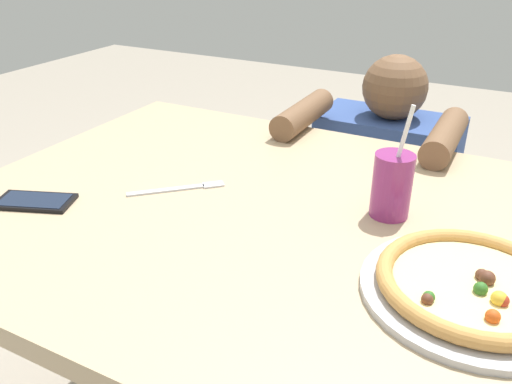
{
  "coord_description": "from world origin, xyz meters",
  "views": [
    {
      "loc": [
        0.4,
        -0.81,
        1.24
      ],
      "look_at": [
        -0.02,
        0.0,
        0.78
      ],
      "focal_mm": 37.16,
      "sensor_mm": 36.0,
      "label": 1
    }
  ],
  "objects_px": {
    "drink_cup_colored": "(392,185)",
    "cell_phone": "(35,201)",
    "pizza_near": "(472,286)",
    "diner_seated": "(379,217)",
    "fork": "(181,188)"
  },
  "relations": [
    {
      "from": "fork",
      "to": "diner_seated",
      "type": "height_order",
      "value": "diner_seated"
    },
    {
      "from": "fork",
      "to": "cell_phone",
      "type": "xyz_separation_m",
      "value": [
        -0.22,
        -0.19,
        0.0
      ]
    },
    {
      "from": "cell_phone",
      "to": "diner_seated",
      "type": "height_order",
      "value": "diner_seated"
    },
    {
      "from": "pizza_near",
      "to": "fork",
      "type": "bearing_deg",
      "value": 170.94
    },
    {
      "from": "drink_cup_colored",
      "to": "diner_seated",
      "type": "distance_m",
      "value": 0.75
    },
    {
      "from": "pizza_near",
      "to": "drink_cup_colored",
      "type": "distance_m",
      "value": 0.26
    },
    {
      "from": "drink_cup_colored",
      "to": "diner_seated",
      "type": "bearing_deg",
      "value": 104.34
    },
    {
      "from": "drink_cup_colored",
      "to": "fork",
      "type": "height_order",
      "value": "drink_cup_colored"
    },
    {
      "from": "pizza_near",
      "to": "cell_phone",
      "type": "distance_m",
      "value": 0.81
    },
    {
      "from": "pizza_near",
      "to": "fork",
      "type": "height_order",
      "value": "pizza_near"
    },
    {
      "from": "fork",
      "to": "diner_seated",
      "type": "relative_size",
      "value": 0.17
    },
    {
      "from": "fork",
      "to": "pizza_near",
      "type": "bearing_deg",
      "value": -9.06
    },
    {
      "from": "drink_cup_colored",
      "to": "cell_phone",
      "type": "distance_m",
      "value": 0.69
    },
    {
      "from": "cell_phone",
      "to": "pizza_near",
      "type": "bearing_deg",
      "value": 6.6
    },
    {
      "from": "drink_cup_colored",
      "to": "fork",
      "type": "bearing_deg",
      "value": -167.14
    }
  ]
}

